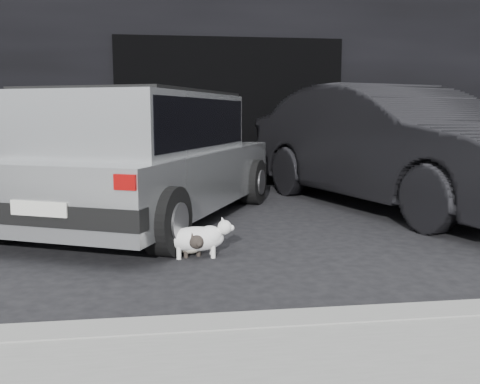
{
  "coord_description": "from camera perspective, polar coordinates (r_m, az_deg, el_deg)",
  "views": [
    {
      "loc": [
        -0.18,
        -5.49,
        1.29
      ],
      "look_at": [
        0.49,
        -0.78,
        0.59
      ],
      "focal_mm": 40.0,
      "sensor_mm": 36.0,
      "label": 1
    }
  ],
  "objects": [
    {
      "name": "ground",
      "position": [
        5.64,
        -6.1,
        -4.87
      ],
      "size": [
        80.0,
        80.0,
        0.0
      ],
      "primitive_type": "plane",
      "color": "black",
      "rests_on": "ground"
    },
    {
      "name": "building_facade",
      "position": [
        11.61,
        -2.32,
        14.37
      ],
      "size": [
        34.0,
        4.0,
        5.0
      ],
      "primitive_type": "cube",
      "color": "black",
      "rests_on": "ground"
    },
    {
      "name": "garage_opening",
      "position": [
        9.55,
        -1.04,
        8.46
      ],
      "size": [
        4.0,
        0.1,
        2.6
      ],
      "primitive_type": "cube",
      "color": "black",
      "rests_on": "ground"
    },
    {
      "name": "curb",
      "position": [
        3.35,
        13.48,
        -13.35
      ],
      "size": [
        18.0,
        0.25,
        0.12
      ],
      "primitive_type": "cube",
      "color": "gray",
      "rests_on": "ground"
    },
    {
      "name": "silver_hatchback",
      "position": [
        6.46,
        -10.09,
        4.32
      ],
      "size": [
        3.46,
        4.59,
        1.55
      ],
      "rotation": [
        0.0,
        0.0,
        -0.43
      ],
      "color": "#B7BBBD",
      "rests_on": "ground"
    },
    {
      "name": "second_car",
      "position": [
        7.62,
        16.27,
        4.71
      ],
      "size": [
        3.2,
        5.42,
        1.69
      ],
      "primitive_type": "imported",
      "rotation": [
        0.0,
        0.0,
        0.3
      ],
      "color": "black",
      "rests_on": "ground"
    },
    {
      "name": "cat_siamese",
      "position": [
        4.96,
        -5.56,
        -5.34
      ],
      "size": [
        0.4,
        0.69,
        0.25
      ],
      "rotation": [
        0.0,
        0.0,
        3.48
      ],
      "color": "beige",
      "rests_on": "ground"
    },
    {
      "name": "cat_white",
      "position": [
        4.86,
        -4.34,
        -4.89
      ],
      "size": [
        0.78,
        0.26,
        0.36
      ],
      "rotation": [
        0.0,
        0.0,
        -1.58
      ],
      "color": "white",
      "rests_on": "ground"
    }
  ]
}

